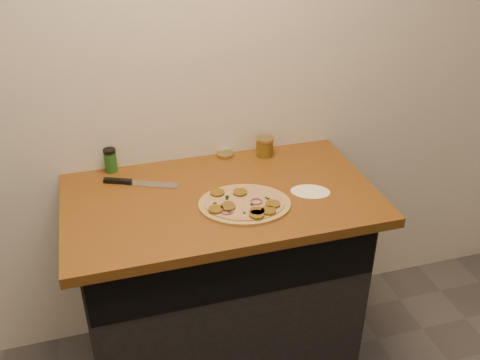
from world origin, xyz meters
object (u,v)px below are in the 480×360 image
object	(u,v)px
pizza	(244,204)
salsa_jar	(265,146)
chefs_knife	(134,183)
spice_shaker	(110,160)

from	to	relation	value
pizza	salsa_jar	bearing A→B (deg)	61.27
chefs_knife	salsa_jar	xyz separation A→B (m)	(0.58, 0.09, 0.04)
pizza	spice_shaker	world-z (taller)	spice_shaker
salsa_jar	chefs_knife	bearing A→B (deg)	-171.07
chefs_knife	salsa_jar	distance (m)	0.59
spice_shaker	chefs_knife	bearing A→B (deg)	-59.40
pizza	spice_shaker	xyz separation A→B (m)	(-0.45, 0.41, 0.04)
pizza	salsa_jar	world-z (taller)	salsa_jar
spice_shaker	salsa_jar	bearing A→B (deg)	-3.48
chefs_knife	spice_shaker	xyz separation A→B (m)	(-0.08, 0.13, 0.05)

